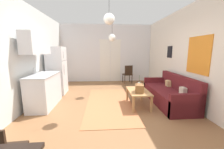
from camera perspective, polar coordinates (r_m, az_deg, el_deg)
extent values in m
cube|color=#8E603D|center=(3.74, -0.51, -15.65)|extent=(5.06, 7.79, 0.10)
cube|color=silver|center=(7.02, -2.34, 8.73)|extent=(4.66, 0.10, 2.84)
cube|color=white|center=(6.97, -2.94, 5.49)|extent=(0.51, 0.02, 2.05)
cube|color=white|center=(7.00, 1.42, 5.52)|extent=(0.51, 0.02, 2.05)
cube|color=white|center=(6.98, -0.77, 14.18)|extent=(1.12, 0.03, 0.06)
cube|color=silver|center=(4.19, 32.58, 6.37)|extent=(0.10, 7.39, 2.84)
cube|color=orange|center=(4.11, 32.28, 6.82)|extent=(0.02, 0.83, 0.95)
cube|color=black|center=(5.40, 22.90, 8.65)|extent=(0.02, 0.31, 0.41)
cube|color=silver|center=(3.96, -35.79, 5.94)|extent=(0.10, 7.39, 2.84)
cube|color=red|center=(4.47, -31.47, 11.87)|extent=(0.02, 0.32, 0.40)
cube|color=#B26B42|center=(4.24, -1.05, -11.69)|extent=(1.34, 2.87, 0.01)
cube|color=#5B191E|center=(4.49, 22.02, -8.44)|extent=(0.83, 2.02, 0.41)
cube|color=#5B191E|center=(4.59, 26.04, -5.54)|extent=(0.15, 2.02, 0.84)
cube|color=#5B191E|center=(3.68, 28.67, -11.51)|extent=(0.83, 0.11, 0.59)
cube|color=#5B191E|center=(5.30, 17.61, -4.39)|extent=(0.83, 0.11, 0.59)
cube|color=beige|center=(4.13, 27.49, -6.06)|extent=(0.13, 0.19, 0.19)
cube|color=tan|center=(4.84, 22.34, -3.43)|extent=(0.15, 0.20, 0.20)
cube|color=#B27F4C|center=(3.97, 10.91, -6.81)|extent=(0.55, 0.95, 0.04)
cube|color=#B27F4C|center=(3.59, 8.91, -12.41)|extent=(0.05, 0.05, 0.42)
cube|color=#B27F4C|center=(3.72, 16.11, -11.89)|extent=(0.05, 0.05, 0.42)
cube|color=#B27F4C|center=(4.39, 6.37, -8.13)|extent=(0.05, 0.05, 0.42)
cube|color=#B27F4C|center=(4.50, 12.30, -7.87)|extent=(0.05, 0.05, 0.42)
cylinder|color=beige|center=(4.11, 11.20, -4.63)|extent=(0.07, 0.07, 0.19)
cylinder|color=#477F42|center=(4.06, 11.29, -1.85)|extent=(0.01, 0.01, 0.22)
cube|color=brown|center=(3.79, 11.34, -5.68)|extent=(0.28, 0.34, 0.21)
torus|color=#512319|center=(3.76, 11.41, -3.83)|extent=(0.19, 0.01, 0.19)
cube|color=white|center=(5.35, -21.93, 1.54)|extent=(0.57, 0.65, 1.70)
cube|color=#4C4C51|center=(5.23, -19.15, 5.53)|extent=(0.01, 0.63, 0.01)
cylinder|color=#B7BABF|center=(5.04, -19.63, 7.68)|extent=(0.02, 0.02, 0.24)
cylinder|color=#B7BABF|center=(5.09, -19.30, 1.93)|extent=(0.02, 0.02, 0.37)
cube|color=silver|center=(4.34, -26.23, -6.10)|extent=(0.55, 1.23, 0.89)
cube|color=#B7BABF|center=(4.24, -26.71, -0.11)|extent=(0.58, 1.26, 0.03)
cube|color=#999BA0|center=(4.20, -26.95, -0.84)|extent=(0.36, 0.40, 0.10)
cylinder|color=#B7BABF|center=(4.27, -29.80, 1.25)|extent=(0.02, 0.02, 0.20)
cube|color=silver|center=(4.24, -29.10, 11.20)|extent=(0.32, 1.11, 0.56)
cylinder|color=black|center=(6.95, 7.34, -1.43)|extent=(0.03, 0.03, 0.41)
cylinder|color=black|center=(6.84, 4.50, -1.57)|extent=(0.03, 0.03, 0.41)
cylinder|color=black|center=(6.64, 8.33, -1.99)|extent=(0.03, 0.03, 0.41)
cylinder|color=black|center=(6.52, 5.37, -2.15)|extent=(0.03, 0.03, 0.41)
cube|color=black|center=(6.69, 6.42, 0.03)|extent=(0.48, 0.46, 0.04)
cube|color=black|center=(6.49, 6.98, 1.78)|extent=(0.38, 0.09, 0.44)
cylinder|color=black|center=(3.57, -1.24, 27.34)|extent=(0.01, 0.01, 0.41)
sphere|color=white|center=(3.48, -1.22, 22.10)|extent=(0.26, 0.26, 0.26)
cylinder|color=black|center=(5.10, 0.04, 20.37)|extent=(0.01, 0.01, 0.70)
sphere|color=white|center=(5.03, 0.04, 15.06)|extent=(0.25, 0.25, 0.25)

